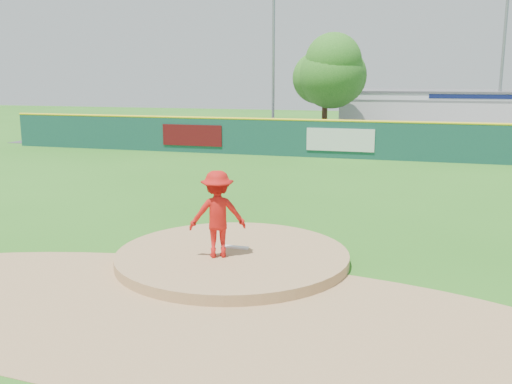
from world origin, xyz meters
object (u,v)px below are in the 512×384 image
(pool_building_grp, at_px, (449,113))
(pitcher, at_px, (218,214))
(van, at_px, (314,132))
(light_pole_left, at_px, (273,50))
(deciduous_tree, at_px, (326,72))
(playground_slide, at_px, (166,128))
(light_pole_right, at_px, (503,57))

(pool_building_grp, bearing_deg, pitcher, -100.85)
(van, bearing_deg, light_pole_left, 32.49)
(van, height_order, deciduous_tree, deciduous_tree)
(playground_slide, bearing_deg, van, 0.37)
(deciduous_tree, distance_m, light_pole_left, 4.72)
(deciduous_tree, xyz_separation_m, light_pole_right, (11.00, 4.00, 0.99))
(playground_slide, relative_size, light_pole_left, 0.24)
(van, relative_size, light_pole_right, 0.56)
(van, relative_size, deciduous_tree, 0.75)
(pool_building_grp, xyz_separation_m, light_pole_right, (3.00, -2.99, 3.88))
(van, distance_m, light_pole_right, 13.36)
(pool_building_grp, bearing_deg, light_pole_right, -44.95)
(pitcher, distance_m, playground_slide, 27.57)
(pitcher, bearing_deg, light_pole_right, -131.10)
(pool_building_grp, bearing_deg, van, -137.17)
(light_pole_left, bearing_deg, deciduous_tree, -26.57)
(pool_building_grp, relative_size, playground_slide, 5.73)
(van, bearing_deg, playground_slide, 72.23)
(light_pole_left, bearing_deg, light_pole_right, 7.59)
(pool_building_grp, distance_m, playground_slide, 20.53)
(deciduous_tree, height_order, light_pole_left, light_pole_left)
(pool_building_grp, relative_size, light_pole_right, 1.52)
(van, bearing_deg, deciduous_tree, -47.37)
(deciduous_tree, relative_size, light_pole_right, 0.74)
(light_pole_right, bearing_deg, pitcher, -107.39)
(pool_building_grp, bearing_deg, light_pole_left, -157.40)
(van, height_order, pool_building_grp, pool_building_grp)
(pitcher, relative_size, pool_building_grp, 0.13)
(van, xyz_separation_m, light_pole_left, (-3.51, 2.88, 5.26))
(van, distance_m, pool_building_grp, 11.61)
(pitcher, bearing_deg, playground_slide, -86.28)
(playground_slide, bearing_deg, light_pole_right, 12.72)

